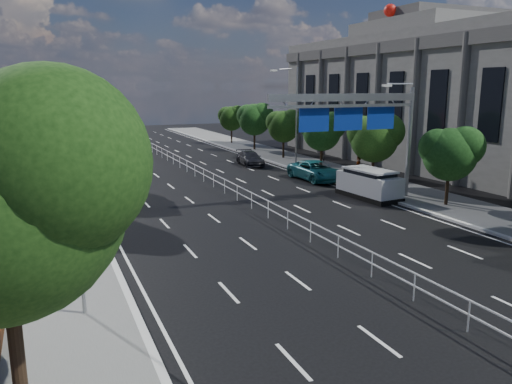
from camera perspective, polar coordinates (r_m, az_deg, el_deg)
ground at (r=20.71m, az=11.72°, el=-8.74°), size 160.00×160.00×0.00m
sidewalk_near at (r=17.32m, az=-22.34°, el=-13.42°), size 5.00×140.00×0.14m
kerb_near at (r=17.47m, az=-13.94°, el=-12.62°), size 0.25×140.00×0.15m
median_fence at (r=40.47m, az=-6.73°, el=2.33°), size 0.05×85.00×1.02m
toilet_sign at (r=16.35m, az=-21.23°, el=-4.09°), size 1.62×0.18×4.34m
overhead_gantry at (r=31.55m, az=11.80°, el=8.75°), size 10.24×0.38×7.45m
streetlight_far at (r=47.17m, az=4.35°, el=9.47°), size 2.78×2.40×9.00m
civic_hall at (r=51.52m, az=19.88°, el=10.19°), size 14.40×36.00×14.35m
near_tree_big at (r=11.43m, az=-26.99°, el=0.76°), size 5.72×5.33×7.71m
near_tree_back at (r=33.85m, az=-24.43°, el=6.45°), size 4.84×4.51×6.69m
far_tree_c at (r=32.26m, az=21.38°, el=4.36°), size 3.52×3.28×4.94m
far_tree_d at (r=37.90m, az=13.46°, el=6.27°), size 3.85×3.59×5.34m
far_tree_e at (r=44.13m, az=7.61°, el=7.08°), size 3.63×3.38×5.13m
far_tree_f at (r=50.70m, az=3.23°, el=7.71°), size 3.52×3.28×5.02m
far_tree_g at (r=57.47m, az=-0.13°, el=8.49°), size 3.96×3.69×5.45m
far_tree_h at (r=64.45m, az=-2.79°, el=8.56°), size 3.41×3.18×4.91m
white_minivan at (r=33.94m, az=-14.97°, el=1.09°), size 2.70×5.23×2.18m
red_bus at (r=57.94m, az=-19.50°, el=5.77°), size 3.45×10.94×3.22m
near_car_silver at (r=50.18m, az=-14.81°, el=4.06°), size 1.71×4.04×1.36m
near_car_dark at (r=72.37m, az=-18.41°, el=6.22°), size 1.72×4.62×1.51m
silver_minivan at (r=33.71m, az=12.80°, el=0.92°), size 2.34×4.80×1.94m
parked_car_teal at (r=39.53m, az=6.83°, el=2.43°), size 2.77×5.51×1.50m
parked_car_dark at (r=46.83m, az=-0.69°, el=3.87°), size 2.22×4.59×1.29m
pedestrian_a at (r=38.82m, az=11.56°, el=2.64°), size 0.84×0.80×1.94m
pedestrian_b at (r=48.73m, az=7.43°, el=4.41°), size 0.83×0.69×1.56m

